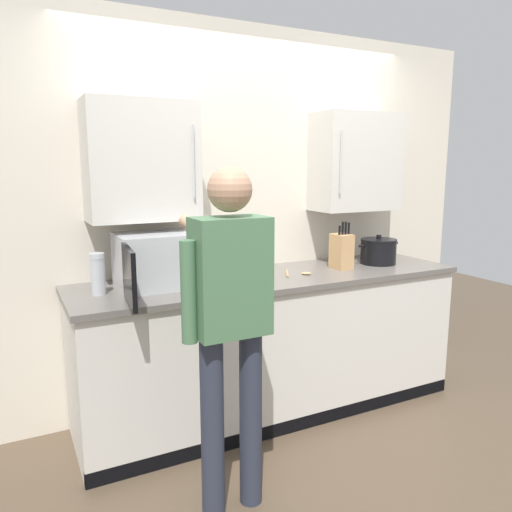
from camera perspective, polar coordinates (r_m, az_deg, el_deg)
The scene contains 10 objects.
ground_plane at distance 3.05m, azimuth 9.14°, elevation -22.64°, with size 9.45×9.45×0.00m, color #4C3D2D.
back_wall_tiled at distance 3.50m, azimuth -0.76°, elevation 5.89°, with size 3.79×0.44×2.59m.
counter_unit at distance 3.40m, azimuth 1.92°, elevation -10.05°, with size 2.60×0.71×0.94m.
microwave_oven at distance 2.98m, azimuth -11.38°, elevation -0.51°, with size 0.54×0.73×0.32m.
wooden_spoon at distance 3.29m, azimuth 4.79°, elevation -1.99°, with size 0.20×0.18×0.02m.
stock_pot at distance 3.75m, azimuth 13.86°, elevation 0.54°, with size 0.36×0.26×0.21m.
knife_block at distance 3.51m, azimuth 9.79°, elevation 0.57°, with size 0.11×0.15×0.33m.
fruit_bowl at distance 3.14m, azimuth -2.12°, elevation -1.94°, with size 0.23×0.23×0.10m.
thermos_flask at distance 2.89m, azimuth -17.69°, elevation -1.97°, with size 0.08×0.08×0.24m.
person_figure at distance 2.29m, azimuth -3.09°, elevation -6.47°, with size 0.44×0.63×1.65m.
Camera 1 is at (-1.54, -2.05, 1.65)m, focal length 34.85 mm.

